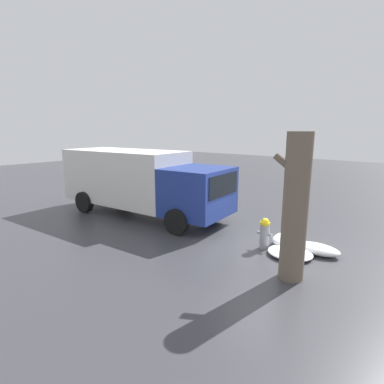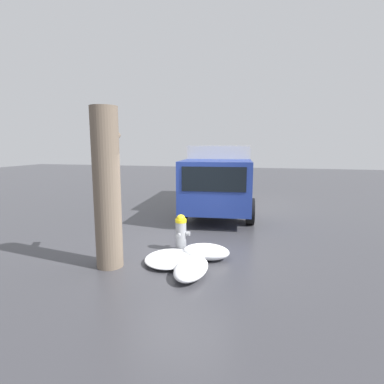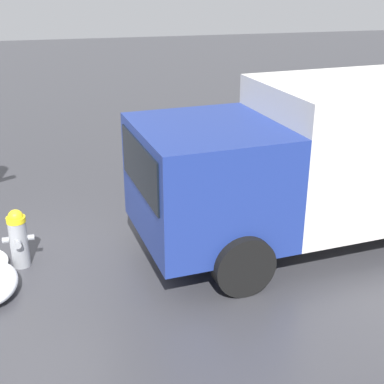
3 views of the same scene
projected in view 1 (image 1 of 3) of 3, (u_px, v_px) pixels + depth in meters
The scene contains 7 objects.
ground_plane at pixel (264, 248), 9.02m from camera, with size 60.00×60.00×0.00m, color #38383D.
fire_hydrant at pixel (265, 233), 8.92m from camera, with size 0.47×0.38×0.95m.
tree_trunk at pixel (295, 207), 6.88m from camera, with size 0.88×0.58×3.47m.
delivery_truck at pixel (140, 180), 12.42m from camera, with size 7.70×3.19×2.66m.
snow_pile_by_hydrant at pixel (317, 249), 8.60m from camera, with size 1.28×0.67×0.29m.
snow_pile_curbside at pixel (286, 239), 9.30m from camera, with size 0.73×1.11×0.34m.
snow_pile_by_tree at pixel (290, 253), 8.47m from camera, with size 1.25×1.15×0.19m.
Camera 1 is at (-3.80, 7.89, 3.50)m, focal length 28.00 mm.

